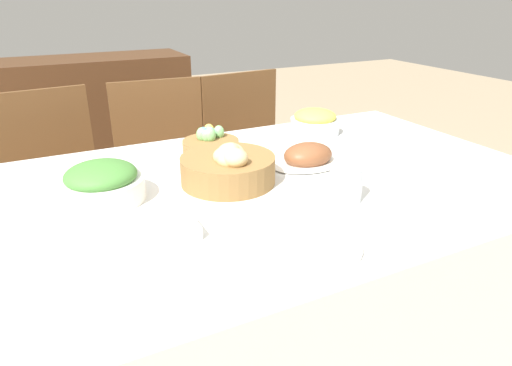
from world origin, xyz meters
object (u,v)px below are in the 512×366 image
bread_basket (228,167)px  dinner_plate (306,245)px  chair_far_right (253,160)px  green_salad_bowl (102,183)px  sideboard (94,130)px  spoon (370,228)px  chair_far_center (167,175)px  knife (360,231)px  chair_far_left (55,194)px  butter_dish (169,232)px  ham_platter (308,157)px  pineapple_bowl (315,122)px  fork (245,263)px  drinking_cup (346,184)px  egg_basket (210,142)px

bread_basket → dinner_plate: (0.01, -0.40, -0.04)m
chair_far_right → bread_basket: chair_far_right is taller
chair_far_right → green_salad_bowl: bearing=-142.4°
sideboard → bread_basket: size_ratio=4.40×
spoon → sideboard: bearing=98.3°
chair_far_center → knife: (0.11, -1.22, 0.28)m
chair_far_left → dinner_plate: (0.45, -1.22, 0.29)m
butter_dish → ham_platter: bearing=26.0°
pineapple_bowl → green_salad_bowl: bearing=-162.7°
sideboard → fork: bearing=-90.1°
sideboard → drinking_cup: size_ratio=12.73×
green_salad_bowl → drinking_cup: size_ratio=2.33×
sideboard → chair_far_right: bearing=-58.7°
bread_basket → drinking_cup: bread_basket is taller
chair_far_center → dinner_plate: size_ratio=3.74×
drinking_cup → pineapple_bowl: bearing=64.2°
sideboard → spoon: sideboard is taller
chair_far_right → egg_basket: bearing=-134.9°
chair_far_center → spoon: 1.26m
chair_far_center → knife: bearing=-80.4°
dinner_plate → fork: size_ratio=1.27×
egg_basket → spoon: size_ratio=1.02×
ham_platter → spoon: size_ratio=1.31×
chair_far_center → knife: 1.26m
egg_basket → drinking_cup: 0.57m
green_salad_bowl → knife: green_salad_bowl is taller
pineapple_bowl → chair_far_center: bearing=130.1°
green_salad_bowl → butter_dish: bearing=-71.1°
ham_platter → spoon: ham_platter is taller
sideboard → dinner_plate: 2.27m
bread_basket → butter_dish: (-0.24, -0.23, -0.03)m
green_salad_bowl → spoon: (0.52, -0.44, -0.05)m
sideboard → bread_basket: 1.88m
ham_platter → green_salad_bowl: (-0.62, 0.02, 0.02)m
chair_far_center → sideboard: size_ratio=0.76×
chair_far_left → chair_far_right: 0.93m
chair_far_left → pineapple_bowl: 1.11m
chair_far_right → chair_far_left: bearing=174.0°
egg_basket → pineapple_bowl: pineapple_bowl is taller
spoon → butter_dish: butter_dish is taller
spoon → pineapple_bowl: bearing=66.6°
sideboard → fork: size_ratio=6.22×
chair_far_center → drinking_cup: chair_far_center is taller
green_salad_bowl → chair_far_right: bearing=43.6°
fork → drinking_cup: size_ratio=2.05×
spoon → dinner_plate: bearing=-179.7°
chair_far_right → pineapple_bowl: size_ratio=4.82×
chair_far_center → chair_far_right: same height
sideboard → pineapple_bowl: sideboard is taller
ham_platter → dinner_plate: bearing=-123.0°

